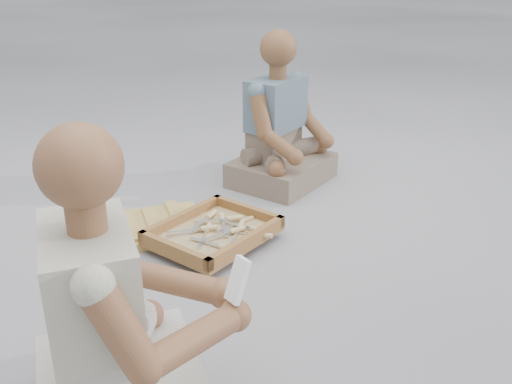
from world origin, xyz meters
TOP-DOWN VIEW (x-y plane):
  - ground at (0.00, 0.00)m, footprint 60.00×60.00m
  - carved_panel at (-0.26, 0.70)m, footprint 0.65×0.53m
  - tool_tray at (-0.06, 0.40)m, footprint 0.59×0.52m
  - chisel_0 at (0.10, 0.41)m, footprint 0.22×0.04m
  - chisel_1 at (-0.08, 0.43)m, footprint 0.17×0.17m
  - chisel_2 at (0.06, 0.44)m, footprint 0.21×0.10m
  - chisel_3 at (-0.09, 0.43)m, footprint 0.21×0.10m
  - chisel_4 at (-0.11, 0.25)m, footprint 0.10×0.21m
  - chisel_5 at (-0.01, 0.52)m, footprint 0.20×0.12m
  - chisel_6 at (0.09, 0.31)m, footprint 0.12×0.20m
  - chisel_7 at (0.03, 0.46)m, footprint 0.12×0.20m
  - chisel_8 at (-0.09, 0.45)m, footprint 0.22×0.04m
  - chisel_9 at (0.06, 0.37)m, footprint 0.18×0.16m
  - chisel_10 at (0.08, 0.26)m, footprint 0.16×0.18m
  - chisel_11 at (0.00, 0.34)m, footprint 0.22×0.03m
  - wood_chip_0 at (-0.07, 0.16)m, footprint 0.02×0.02m
  - wood_chip_1 at (-0.20, 0.31)m, footprint 0.02×0.02m
  - wood_chip_2 at (-0.10, 0.78)m, footprint 0.02×0.02m
  - wood_chip_3 at (-0.16, 0.71)m, footprint 0.02×0.02m
  - wood_chip_4 at (-0.34, 0.33)m, footprint 0.02×0.02m
  - wood_chip_5 at (0.09, 0.36)m, footprint 0.02×0.02m
  - wood_chip_6 at (0.06, 0.51)m, footprint 0.02×0.02m
  - wood_chip_7 at (-0.19, 0.33)m, footprint 0.02×0.02m
  - wood_chip_8 at (-0.18, 0.71)m, footprint 0.02×0.02m
  - wood_chip_9 at (-0.17, 0.48)m, footprint 0.02×0.02m
  - wood_chip_10 at (-0.25, 0.57)m, footprint 0.02×0.02m
  - craftsman at (-0.80, -0.31)m, footprint 0.63×0.64m
  - companion at (0.64, 0.81)m, footprint 0.63×0.56m
  - mobile_phone at (-0.51, -0.45)m, footprint 0.06×0.05m

SIDE VIEW (x-z plane):
  - ground at x=0.00m, z-range 0.00..0.00m
  - wood_chip_0 at x=-0.07m, z-range 0.00..0.00m
  - wood_chip_1 at x=-0.20m, z-range 0.00..0.00m
  - wood_chip_2 at x=-0.10m, z-range 0.00..0.00m
  - wood_chip_3 at x=-0.16m, z-range 0.00..0.00m
  - wood_chip_4 at x=-0.34m, z-range 0.00..0.00m
  - wood_chip_5 at x=0.09m, z-range 0.00..0.00m
  - wood_chip_6 at x=0.06m, z-range 0.00..0.00m
  - wood_chip_7 at x=-0.19m, z-range 0.00..0.00m
  - wood_chip_8 at x=-0.18m, z-range 0.00..0.00m
  - wood_chip_9 at x=-0.17m, z-range 0.00..0.00m
  - wood_chip_10 at x=-0.25m, z-range 0.00..0.00m
  - carved_panel at x=-0.26m, z-range 0.00..0.04m
  - tool_tray at x=-0.06m, z-range 0.03..0.09m
  - chisel_8 at x=-0.09m, z-range 0.05..0.07m
  - chisel_0 at x=0.10m, z-range 0.05..0.08m
  - chisel_1 at x=-0.08m, z-range 0.05..0.08m
  - chisel_10 at x=0.08m, z-range 0.05..0.08m
  - chisel_9 at x=0.06m, z-range 0.06..0.08m
  - chisel_7 at x=0.03m, z-range 0.06..0.08m
  - chisel_4 at x=-0.11m, z-range 0.06..0.08m
  - chisel_6 at x=0.09m, z-range 0.06..0.08m
  - chisel_11 at x=0.00m, z-range 0.07..0.09m
  - chisel_5 at x=-0.01m, z-range 0.07..0.09m
  - chisel_3 at x=-0.09m, z-range 0.07..0.09m
  - chisel_2 at x=0.06m, z-range 0.07..0.09m
  - companion at x=0.64m, z-range -0.14..0.68m
  - craftsman at x=-0.80m, z-range -0.14..0.71m
  - mobile_phone at x=-0.51m, z-range 0.35..0.47m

